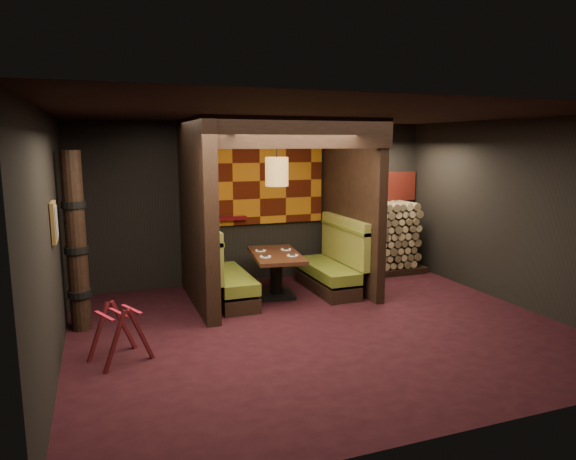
# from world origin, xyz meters

# --- Properties ---
(floor) EXTENTS (6.50, 5.50, 0.02)m
(floor) POSITION_xyz_m (0.00, 0.00, -0.01)
(floor) COLOR black
(floor) RESTS_ON ground
(ceiling) EXTENTS (6.50, 5.50, 0.02)m
(ceiling) POSITION_xyz_m (0.00, 0.00, 2.86)
(ceiling) COLOR black
(ceiling) RESTS_ON ground
(wall_back) EXTENTS (6.50, 0.02, 2.85)m
(wall_back) POSITION_xyz_m (0.00, 2.76, 1.43)
(wall_back) COLOR black
(wall_back) RESTS_ON ground
(wall_front) EXTENTS (6.50, 0.02, 2.85)m
(wall_front) POSITION_xyz_m (0.00, -2.76, 1.43)
(wall_front) COLOR black
(wall_front) RESTS_ON ground
(wall_left) EXTENTS (0.02, 5.50, 2.85)m
(wall_left) POSITION_xyz_m (-3.26, 0.00, 1.43)
(wall_left) COLOR black
(wall_left) RESTS_ON ground
(wall_right) EXTENTS (0.02, 5.50, 2.85)m
(wall_right) POSITION_xyz_m (3.26, 0.00, 1.43)
(wall_right) COLOR black
(wall_right) RESTS_ON ground
(partition_left) EXTENTS (0.20, 2.20, 2.85)m
(partition_left) POSITION_xyz_m (-1.35, 1.65, 1.43)
(partition_left) COLOR black
(partition_left) RESTS_ON floor
(partition_right) EXTENTS (0.15, 2.10, 2.85)m
(partition_right) POSITION_xyz_m (1.30, 1.70, 1.43)
(partition_right) COLOR black
(partition_right) RESTS_ON floor
(header_beam) EXTENTS (2.85, 0.18, 0.44)m
(header_beam) POSITION_xyz_m (-0.02, 0.70, 2.63)
(header_beam) COLOR black
(header_beam) RESTS_ON partition_left
(tapa_back_panel) EXTENTS (2.40, 0.06, 1.55)m
(tapa_back_panel) POSITION_xyz_m (-0.02, 2.71, 1.82)
(tapa_back_panel) COLOR #A35C0F
(tapa_back_panel) RESTS_ON wall_back
(tapa_side_panel) EXTENTS (0.04, 1.85, 1.45)m
(tapa_side_panel) POSITION_xyz_m (-1.23, 1.82, 1.85)
(tapa_side_panel) COLOR #A35C0F
(tapa_side_panel) RESTS_ON partition_left
(lacquer_shelf) EXTENTS (0.60, 0.12, 0.07)m
(lacquer_shelf) POSITION_xyz_m (-0.60, 2.65, 1.18)
(lacquer_shelf) COLOR #4E090E
(lacquer_shelf) RESTS_ON wall_back
(booth_bench_left) EXTENTS (0.68, 1.60, 1.14)m
(booth_bench_left) POSITION_xyz_m (-0.96, 1.65, 0.40)
(booth_bench_left) COLOR black
(booth_bench_left) RESTS_ON floor
(booth_bench_right) EXTENTS (0.68, 1.60, 1.14)m
(booth_bench_right) POSITION_xyz_m (0.93, 1.65, 0.40)
(booth_bench_right) COLOR black
(booth_bench_right) RESTS_ON floor
(dining_table) EXTENTS (0.93, 1.46, 0.73)m
(dining_table) POSITION_xyz_m (-0.10, 1.59, 0.49)
(dining_table) COLOR black
(dining_table) RESTS_ON floor
(place_settings) EXTENTS (0.67, 0.71, 0.03)m
(place_settings) POSITION_xyz_m (-0.10, 1.59, 0.74)
(place_settings) COLOR white
(place_settings) RESTS_ON dining_table
(pendant_lamp) EXTENTS (0.36, 0.36, 1.03)m
(pendant_lamp) POSITION_xyz_m (-0.10, 1.54, 2.05)
(pendant_lamp) COLOR olive
(pendant_lamp) RESTS_ON ceiling
(framed_picture) EXTENTS (0.05, 0.36, 0.46)m
(framed_picture) POSITION_xyz_m (-3.22, 0.10, 1.62)
(framed_picture) COLOR olive
(framed_picture) RESTS_ON wall_left
(luggage_rack) EXTENTS (0.78, 0.68, 0.71)m
(luggage_rack) POSITION_xyz_m (-2.60, -0.14, 0.35)
(luggage_rack) COLOR #4A1115
(luggage_rack) RESTS_ON floor
(totem_column) EXTENTS (0.31, 0.31, 2.40)m
(totem_column) POSITION_xyz_m (-3.05, 1.10, 1.19)
(totem_column) COLOR black
(totem_column) RESTS_ON floor
(firewood_stack) EXTENTS (1.73, 0.70, 1.36)m
(firewood_stack) POSITION_xyz_m (2.29, 2.35, 0.68)
(firewood_stack) COLOR black
(firewood_stack) RESTS_ON floor
(mosaic_header) EXTENTS (1.83, 0.10, 0.56)m
(mosaic_header) POSITION_xyz_m (2.29, 2.68, 1.64)
(mosaic_header) COLOR maroon
(mosaic_header) RESTS_ON wall_back
(bay_front_post) EXTENTS (0.08, 0.08, 2.85)m
(bay_front_post) POSITION_xyz_m (1.39, 1.96, 1.43)
(bay_front_post) COLOR black
(bay_front_post) RESTS_ON floor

